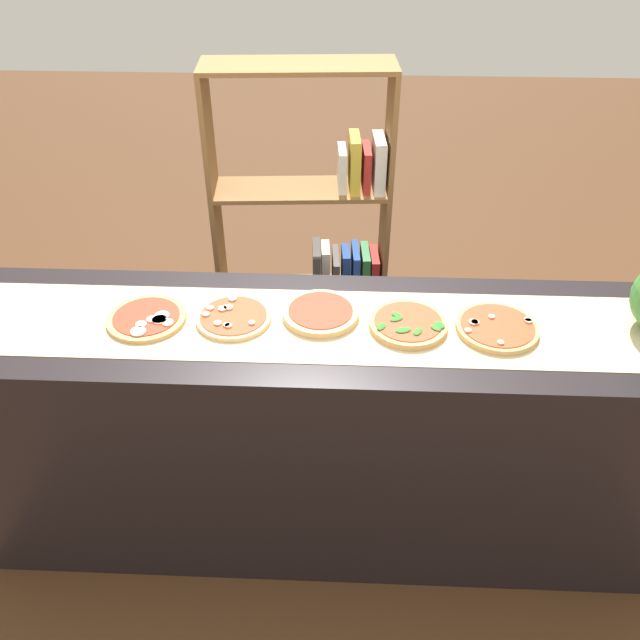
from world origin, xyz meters
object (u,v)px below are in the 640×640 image
Objects in this scene: pizza_mozzarella_0 at (147,318)px; bookshelf at (321,248)px; pizza_spinach_3 at (408,325)px; pizza_mushroom_1 at (233,317)px; pizza_mushroom_4 at (497,328)px; pizza_plain_2 at (321,313)px.

pizza_mozzarella_0 is 0.17× the size of bookshelf.
pizza_mushroom_1 is at bearing 177.89° from pizza_spinach_3.
pizza_mushroom_4 is at bearing -56.15° from bookshelf.
pizza_mozzarella_0 is 0.55m from pizza_plain_2.
bookshelf is at bearing 59.09° from pizza_mozzarella_0.
pizza_plain_2 is at bearing 169.54° from pizza_spinach_3.
bookshelf is at bearing 123.85° from pizza_mushroom_4.
pizza_mozzarella_0 is at bearing 179.70° from pizza_spinach_3.
bookshelf is at bearing 109.53° from pizza_spinach_3.
pizza_mushroom_1 is at bearing 178.51° from pizza_mushroom_4.
pizza_plain_2 is 0.55m from pizza_mushroom_4.
pizza_mushroom_1 is 0.94× the size of pizza_mushroom_4.
bookshelf reaches higher than pizza_mushroom_4.
pizza_spinach_3 is at bearing 179.77° from pizza_mushroom_4.
pizza_plain_2 reaches higher than pizza_mozzarella_0.
pizza_mozzarella_0 is 0.98× the size of pizza_mushroom_4.
pizza_spinach_3 is at bearing -70.47° from bookshelf.
pizza_spinach_3 reaches higher than pizza_mushroom_1.
pizza_mushroom_4 reaches higher than pizza_mushroom_1.
pizza_mushroom_1 is 0.98× the size of pizza_plain_2.
pizza_mushroom_4 is (0.55, -0.05, -0.00)m from pizza_plain_2.
bookshelf reaches higher than pizza_plain_2.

